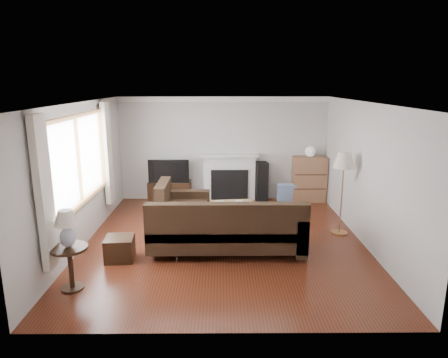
{
  "coord_description": "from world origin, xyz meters",
  "views": [
    {
      "loc": [
        -0.05,
        -6.82,
        2.84
      ],
      "look_at": [
        0.0,
        0.3,
        1.1
      ],
      "focal_mm": 32.0,
      "sensor_mm": 36.0,
      "label": 1
    }
  ],
  "objects_px": {
    "bookshelf": "(309,179)",
    "floor_lamp": "(342,194)",
    "tv_stand": "(170,192)",
    "sectional_sofa": "(227,226)",
    "side_table": "(71,268)",
    "coffee_table": "(230,212)"
  },
  "relations": [
    {
      "from": "bookshelf",
      "to": "floor_lamp",
      "type": "relative_size",
      "value": 0.69
    },
    {
      "from": "tv_stand",
      "to": "sectional_sofa",
      "type": "relative_size",
      "value": 0.36
    },
    {
      "from": "tv_stand",
      "to": "floor_lamp",
      "type": "height_order",
      "value": "floor_lamp"
    },
    {
      "from": "side_table",
      "to": "sectional_sofa",
      "type": "bearing_deg",
      "value": 30.21
    },
    {
      "from": "bookshelf",
      "to": "floor_lamp",
      "type": "distance_m",
      "value": 2.17
    },
    {
      "from": "tv_stand",
      "to": "side_table",
      "type": "distance_m",
      "value": 4.29
    },
    {
      "from": "sectional_sofa",
      "to": "side_table",
      "type": "bearing_deg",
      "value": -149.79
    },
    {
      "from": "tv_stand",
      "to": "coffee_table",
      "type": "relative_size",
      "value": 1.03
    },
    {
      "from": "sectional_sofa",
      "to": "coffee_table",
      "type": "distance_m",
      "value": 1.59
    },
    {
      "from": "floor_lamp",
      "to": "tv_stand",
      "type": "bearing_deg",
      "value": 149.01
    },
    {
      "from": "tv_stand",
      "to": "coffee_table",
      "type": "bearing_deg",
      "value": -43.64
    },
    {
      "from": "sectional_sofa",
      "to": "side_table",
      "type": "height_order",
      "value": "sectional_sofa"
    },
    {
      "from": "tv_stand",
      "to": "floor_lamp",
      "type": "xyz_separation_m",
      "value": [
        3.51,
        -2.11,
        0.54
      ]
    },
    {
      "from": "sectional_sofa",
      "to": "floor_lamp",
      "type": "xyz_separation_m",
      "value": [
        2.18,
        0.82,
        0.33
      ]
    },
    {
      "from": "side_table",
      "to": "floor_lamp",
      "type": "bearing_deg",
      "value": 25.56
    },
    {
      "from": "floor_lamp",
      "to": "bookshelf",
      "type": "bearing_deg",
      "value": 93.97
    },
    {
      "from": "sectional_sofa",
      "to": "coffee_table",
      "type": "relative_size",
      "value": 2.89
    },
    {
      "from": "tv_stand",
      "to": "floor_lamp",
      "type": "bearing_deg",
      "value": -30.99
    },
    {
      "from": "bookshelf",
      "to": "side_table",
      "type": "xyz_separation_m",
      "value": [
        -4.22,
        -4.24,
        -0.23
      ]
    },
    {
      "from": "sectional_sofa",
      "to": "coffee_table",
      "type": "xyz_separation_m",
      "value": [
        0.09,
        1.57,
        -0.27
      ]
    },
    {
      "from": "bookshelf",
      "to": "side_table",
      "type": "height_order",
      "value": "bookshelf"
    },
    {
      "from": "bookshelf",
      "to": "floor_lamp",
      "type": "height_order",
      "value": "floor_lamp"
    }
  ]
}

